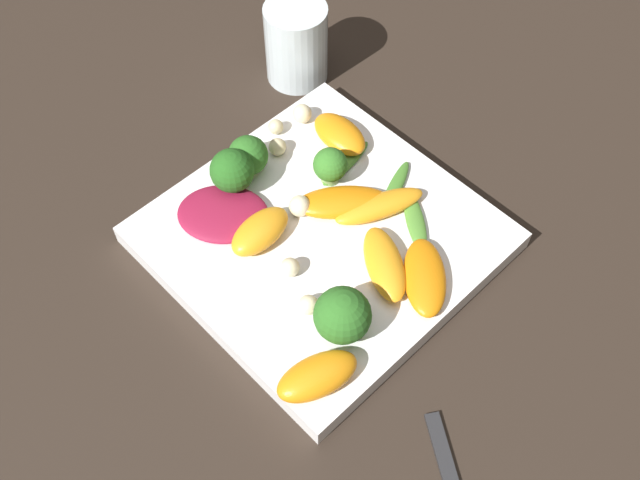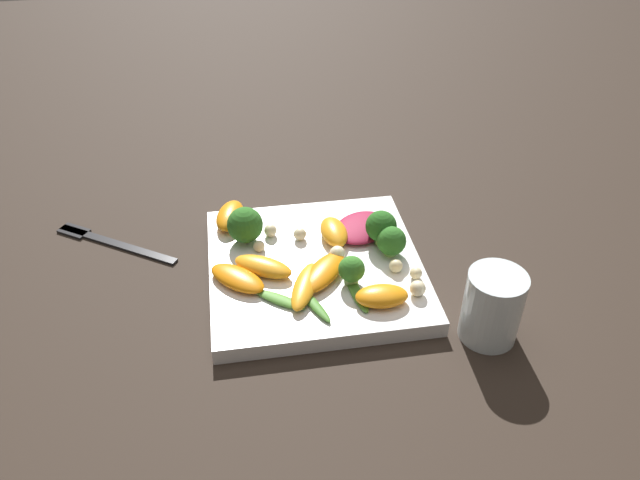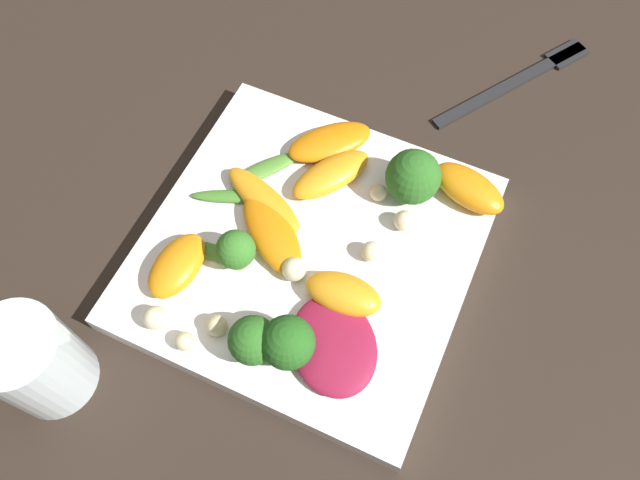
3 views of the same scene
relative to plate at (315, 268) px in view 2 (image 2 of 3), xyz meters
The scene contains 26 objects.
ground_plane 0.01m from the plate, ahead, with size 2.40×2.40×0.00m, color #2D231C.
plate is the anchor object (origin of this frame).
drinking_glass 0.21m from the plate, 37.31° to the right, with size 0.06×0.06×0.08m.
fork 0.28m from the plate, 157.29° to the left, with size 0.16×0.11×0.01m.
radicchio_leaf_0 0.08m from the plate, 36.89° to the left, with size 0.10×0.10×0.01m.
orange_segment_0 0.03m from the plate, 79.72° to the right, with size 0.08×0.08×0.02m.
orange_segment_1 0.14m from the plate, 134.47° to the left, with size 0.05×0.07×0.02m.
orange_segment_2 0.10m from the plate, 165.46° to the right, with size 0.08×0.07×0.01m.
orange_segment_3 0.10m from the plate, 53.24° to the right, with size 0.06×0.04×0.02m.
orange_segment_4 0.05m from the plate, 111.12° to the right, with size 0.05×0.08×0.01m.
orange_segment_5 0.05m from the plate, 54.26° to the left, with size 0.04×0.06×0.02m.
orange_segment_6 0.06m from the plate, behind, with size 0.08×0.06×0.02m.
broccoli_floret_0 0.06m from the plate, 51.55° to the right, with size 0.03×0.03×0.03m.
broccoli_floret_1 0.10m from the plate, 145.17° to the left, with size 0.04×0.04×0.05m.
broccoli_floret_2 0.10m from the plate, ahead, with size 0.03×0.03×0.04m.
broccoli_floret_3 0.09m from the plate, 15.64° to the left, with size 0.04×0.04×0.04m.
arugula_sprig_0 0.08m from the plate, 100.38° to the right, with size 0.04×0.07×0.01m.
arugula_sprig_1 0.08m from the plate, 127.80° to the right, with size 0.06×0.05×0.01m.
arugula_sprig_2 0.08m from the plate, 60.55° to the right, with size 0.02×0.06×0.00m.
macadamia_nut_0 0.13m from the plate, 35.91° to the right, with size 0.02×0.02×0.02m.
macadamia_nut_1 0.07m from the plate, 153.38° to the left, with size 0.01×0.01×0.01m.
macadamia_nut_2 0.05m from the plate, 103.99° to the left, with size 0.02×0.02×0.02m.
macadamia_nut_3 0.10m from the plate, 19.39° to the right, with size 0.02×0.02×0.02m.
macadamia_nut_4 0.03m from the plate, ahead, with size 0.02×0.02×0.02m.
macadamia_nut_5 0.12m from the plate, 23.35° to the right, with size 0.01×0.01×0.01m.
macadamia_nut_6 0.08m from the plate, 128.03° to the left, with size 0.02×0.02×0.02m.
Camera 2 is at (-0.08, -0.56, 0.48)m, focal length 35.00 mm.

